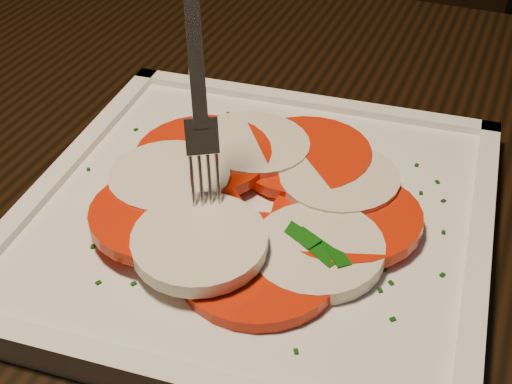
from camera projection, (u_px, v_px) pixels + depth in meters
name	position (u px, v px, depth m)	size (l,w,h in m)	color
table	(273.00, 285.00, 0.59)	(1.25, 0.88, 0.75)	black
chair	(402.00, 26.00, 1.28)	(0.53, 0.53, 0.93)	black
plate	(256.00, 218.00, 0.50)	(0.31, 0.31, 0.01)	white
caprese_salad	(256.00, 198.00, 0.48)	(0.27, 0.24, 0.03)	red
fork	(195.00, 53.00, 0.43)	(0.02, 0.06, 0.18)	white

